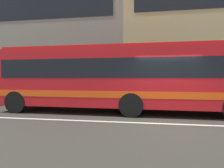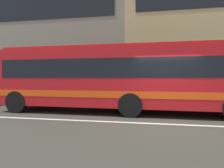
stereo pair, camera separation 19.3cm
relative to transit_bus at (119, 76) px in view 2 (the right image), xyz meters
The scene contains 5 objects.
ground_plane 3.48m from the transit_bus, 46.38° to the right, with size 160.00×160.00×0.00m, color #37342D.
lane_centre_line 3.47m from the transit_bus, 46.38° to the right, with size 60.00×0.16×0.01m, color silver.
hedge_row_far 5.54m from the transit_bus, 40.13° to the left, with size 12.69×1.10×1.03m, color #2F6220.
apartment_block_left 16.25m from the transit_bus, 133.33° to the left, with size 20.06×9.65×13.62m.
transit_bus is the anchor object (origin of this frame).
Camera 2 is at (-0.62, -7.21, 1.63)m, focal length 32.33 mm.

